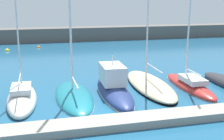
{
  "coord_description": "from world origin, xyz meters",
  "views": [
    {
      "loc": [
        -3.97,
        -18.22,
        7.62
      ],
      "look_at": [
        1.84,
        4.92,
        1.83
      ],
      "focal_mm": 46.53,
      "sensor_mm": 36.0,
      "label": 1
    }
  ],
  "objects_px": {
    "sailboat_teal_fourth": "(74,95)",
    "motorboat_navy_fifth": "(113,87)",
    "sailboat_ivory_third": "(22,98)",
    "sailboat_sand_sixth": "(150,84)",
    "sailboat_red_seventh": "(190,84)",
    "mooring_buoy_yellow": "(7,51)",
    "mooring_buoy_orange": "(39,48)"
  },
  "relations": [
    {
      "from": "sailboat_sand_sixth",
      "to": "motorboat_navy_fifth",
      "type": "bearing_deg",
      "value": 108.24
    },
    {
      "from": "motorboat_navy_fifth",
      "to": "sailboat_ivory_third",
      "type": "bearing_deg",
      "value": 93.96
    },
    {
      "from": "mooring_buoy_yellow",
      "to": "mooring_buoy_orange",
      "type": "height_order",
      "value": "mooring_buoy_yellow"
    },
    {
      "from": "sailboat_red_seventh",
      "to": "mooring_buoy_yellow",
      "type": "height_order",
      "value": "sailboat_red_seventh"
    },
    {
      "from": "sailboat_ivory_third",
      "to": "mooring_buoy_yellow",
      "type": "relative_size",
      "value": 20.78
    },
    {
      "from": "mooring_buoy_yellow",
      "to": "motorboat_navy_fifth",
      "type": "bearing_deg",
      "value": -66.21
    },
    {
      "from": "mooring_buoy_yellow",
      "to": "mooring_buoy_orange",
      "type": "xyz_separation_m",
      "value": [
        4.69,
        2.04,
        0.0
      ]
    },
    {
      "from": "sailboat_ivory_third",
      "to": "motorboat_navy_fifth",
      "type": "height_order",
      "value": "sailboat_ivory_third"
    },
    {
      "from": "sailboat_teal_fourth",
      "to": "mooring_buoy_orange",
      "type": "relative_size",
      "value": 27.12
    },
    {
      "from": "sailboat_sand_sixth",
      "to": "sailboat_red_seventh",
      "type": "distance_m",
      "value": 3.54
    },
    {
      "from": "sailboat_sand_sixth",
      "to": "sailboat_red_seventh",
      "type": "height_order",
      "value": "sailboat_sand_sixth"
    },
    {
      "from": "motorboat_navy_fifth",
      "to": "mooring_buoy_yellow",
      "type": "relative_size",
      "value": 12.78
    },
    {
      "from": "sailboat_sand_sixth",
      "to": "sailboat_red_seventh",
      "type": "relative_size",
      "value": 1.01
    },
    {
      "from": "motorboat_navy_fifth",
      "to": "mooring_buoy_orange",
      "type": "relative_size",
      "value": 14.38
    },
    {
      "from": "sailboat_sand_sixth",
      "to": "mooring_buoy_yellow",
      "type": "distance_m",
      "value": 27.12
    },
    {
      "from": "sailboat_red_seventh",
      "to": "sailboat_teal_fourth",
      "type": "bearing_deg",
      "value": 92.12
    },
    {
      "from": "sailboat_teal_fourth",
      "to": "mooring_buoy_orange",
      "type": "distance_m",
      "value": 26.49
    },
    {
      "from": "sailboat_red_seventh",
      "to": "mooring_buoy_orange",
      "type": "bearing_deg",
      "value": 27.24
    },
    {
      "from": "mooring_buoy_orange",
      "to": "mooring_buoy_yellow",
      "type": "bearing_deg",
      "value": -156.45
    },
    {
      "from": "sailboat_teal_fourth",
      "to": "motorboat_navy_fifth",
      "type": "height_order",
      "value": "sailboat_teal_fourth"
    },
    {
      "from": "motorboat_navy_fifth",
      "to": "sailboat_red_seventh",
      "type": "distance_m",
      "value": 7.0
    },
    {
      "from": "motorboat_navy_fifth",
      "to": "mooring_buoy_yellow",
      "type": "bearing_deg",
      "value": 25.62
    },
    {
      "from": "sailboat_ivory_third",
      "to": "sailboat_teal_fourth",
      "type": "distance_m",
      "value": 3.95
    },
    {
      "from": "mooring_buoy_yellow",
      "to": "sailboat_ivory_third",
      "type": "bearing_deg",
      "value": -82.18
    },
    {
      "from": "motorboat_navy_fifth",
      "to": "sailboat_sand_sixth",
      "type": "height_order",
      "value": "sailboat_sand_sixth"
    },
    {
      "from": "sailboat_teal_fourth",
      "to": "sailboat_sand_sixth",
      "type": "height_order",
      "value": "sailboat_teal_fourth"
    },
    {
      "from": "sailboat_sand_sixth",
      "to": "sailboat_red_seventh",
      "type": "xyz_separation_m",
      "value": [
        3.39,
        -1.02,
        0.05
      ]
    },
    {
      "from": "sailboat_teal_fourth",
      "to": "mooring_buoy_orange",
      "type": "bearing_deg",
      "value": 4.86
    },
    {
      "from": "sailboat_ivory_third",
      "to": "mooring_buoy_orange",
      "type": "xyz_separation_m",
      "value": [
        1.34,
        26.43,
        -0.34
      ]
    },
    {
      "from": "mooring_buoy_yellow",
      "to": "mooring_buoy_orange",
      "type": "distance_m",
      "value": 5.11
    },
    {
      "from": "sailboat_red_seventh",
      "to": "mooring_buoy_orange",
      "type": "relative_size",
      "value": 24.88
    },
    {
      "from": "sailboat_red_seventh",
      "to": "mooring_buoy_yellow",
      "type": "bearing_deg",
      "value": 37.08
    }
  ]
}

